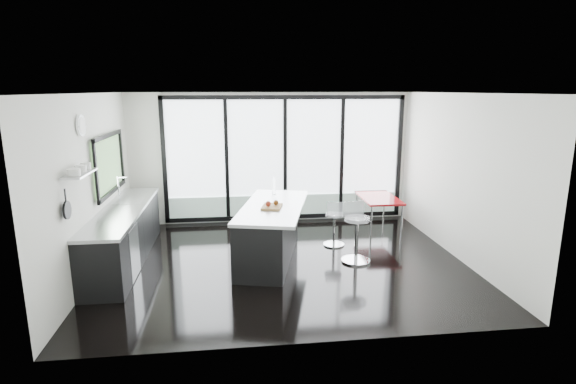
{
  "coord_description": "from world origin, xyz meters",
  "views": [
    {
      "loc": [
        -0.81,
        -7.09,
        2.86
      ],
      "look_at": [
        0.1,
        0.3,
        1.15
      ],
      "focal_mm": 28.0,
      "sensor_mm": 36.0,
      "label": 1
    }
  ],
  "objects": [
    {
      "name": "counter_cabinets",
      "position": [
        -2.67,
        0.4,
        0.46
      ],
      "size": [
        0.69,
        3.24,
        1.36
      ],
      "color": "black",
      "rests_on": "floor"
    },
    {
      "name": "red_table",
      "position": [
        2.17,
        1.67,
        0.34
      ],
      "size": [
        0.75,
        1.28,
        0.68
      ],
      "primitive_type": "cube",
      "rotation": [
        0.0,
        0.0,
        -0.02
      ],
      "color": "maroon",
      "rests_on": "floor"
    },
    {
      "name": "wall_front",
      "position": [
        0.0,
        -2.5,
        1.4
      ],
      "size": [
        6.0,
        0.0,
        2.8
      ],
      "primitive_type": "cube",
      "color": "silver",
      "rests_on": "ground"
    },
    {
      "name": "floor",
      "position": [
        0.0,
        0.0,
        0.0
      ],
      "size": [
        6.0,
        5.0,
        0.0
      ],
      "primitive_type": "cube",
      "color": "black",
      "rests_on": "ground"
    },
    {
      "name": "island",
      "position": [
        -0.24,
        0.22,
        0.48
      ],
      "size": [
        1.51,
        2.5,
        1.24
      ],
      "color": "black",
      "rests_on": "floor"
    },
    {
      "name": "wall_right",
      "position": [
        3.0,
        0.0,
        1.4
      ],
      "size": [
        0.0,
        5.0,
        2.8
      ],
      "primitive_type": "cube",
      "color": "silver",
      "rests_on": "ground"
    },
    {
      "name": "ceiling",
      "position": [
        0.0,
        0.0,
        2.8
      ],
      "size": [
        6.0,
        5.0,
        0.0
      ],
      "primitive_type": "cube",
      "color": "white",
      "rests_on": "wall_back"
    },
    {
      "name": "bar_stool_far",
      "position": [
        1.02,
        0.74,
        0.31
      ],
      "size": [
        0.48,
        0.48,
        0.62
      ],
      "primitive_type": "cylinder",
      "rotation": [
        0.0,
        0.0,
        -0.26
      ],
      "color": "silver",
      "rests_on": "floor"
    },
    {
      "name": "bar_stool_near",
      "position": [
        1.21,
        -0.11,
        0.39
      ],
      "size": [
        0.56,
        0.56,
        0.78
      ],
      "primitive_type": "cylinder",
      "rotation": [
        0.0,
        0.0,
        0.14
      ],
      "color": "silver",
      "rests_on": "floor"
    },
    {
      "name": "wall_left",
      "position": [
        -2.97,
        0.27,
        1.56
      ],
      "size": [
        0.26,
        5.0,
        2.8
      ],
      "color": "silver",
      "rests_on": "ground"
    },
    {
      "name": "wall_back",
      "position": [
        0.27,
        2.47,
        1.27
      ],
      "size": [
        6.0,
        0.09,
        2.8
      ],
      "color": "silver",
      "rests_on": "ground"
    }
  ]
}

